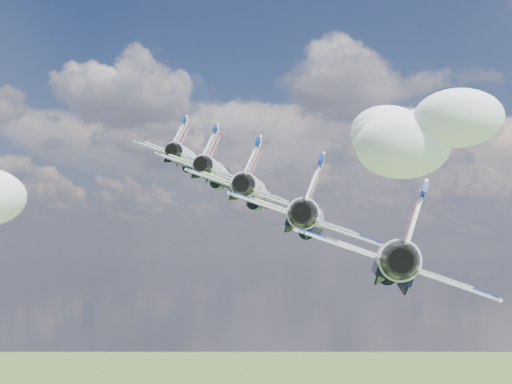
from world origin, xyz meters
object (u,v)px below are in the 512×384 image
(jet_0, at_px, (189,159))
(jet_4, at_px, (393,259))
(jet_3, at_px, (310,219))
(jet_1, at_px, (218,173))
(jet_2, at_px, (256,192))

(jet_0, relative_size, jet_4, 1.00)
(jet_4, bearing_deg, jet_0, 118.77)
(jet_3, bearing_deg, jet_0, 118.77)
(jet_0, xyz_separation_m, jet_4, (30.07, -35.39, -11.69))
(jet_1, distance_m, jet_2, 11.97)
(jet_3, height_order, jet_4, jet_3)
(jet_2, relative_size, jet_3, 1.00)
(jet_0, xyz_separation_m, jet_2, (15.04, -17.70, -5.84))
(jet_0, height_order, jet_2, jet_0)
(jet_2, bearing_deg, jet_0, 118.77)
(jet_1, distance_m, jet_4, 35.92)
(jet_0, distance_m, jet_1, 11.97)
(jet_2, xyz_separation_m, jet_3, (7.52, -8.85, -2.92))
(jet_0, height_order, jet_4, jet_0)
(jet_0, bearing_deg, jet_2, -61.23)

